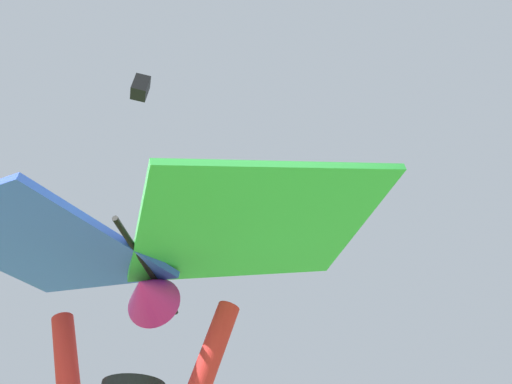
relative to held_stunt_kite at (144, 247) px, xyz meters
name	(u,v)px	position (x,y,z in m)	size (l,w,h in m)	color
held_stunt_kite	(144,247)	(0.00, 0.00, 0.00)	(2.14, 1.40, 0.44)	black
distant_kite_black_low_left	(141,88)	(-11.21, 11.49, 18.53)	(1.09, 1.13, 1.27)	black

